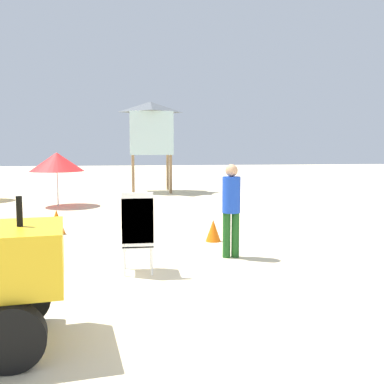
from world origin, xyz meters
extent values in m
plane|color=beige|center=(0.00, 0.00, 0.00)|extent=(80.00, 80.00, 0.00)
cube|color=gold|center=(-2.31, -0.81, 0.90)|extent=(0.94, 1.20, 0.60)
cylinder|color=black|center=(-2.31, -0.81, 1.35)|extent=(0.07, 0.07, 0.30)
cylinder|color=black|center=(-2.43, -0.27, 0.30)|extent=(0.62, 0.26, 0.60)
cylinder|color=black|center=(-2.28, -1.36, 0.30)|extent=(0.62, 0.26, 0.60)
cube|color=white|center=(-1.13, 1.62, 0.44)|extent=(0.48, 0.48, 0.04)
cube|color=white|center=(-1.13, 1.40, 0.64)|extent=(0.48, 0.04, 0.40)
cube|color=white|center=(-1.13, 1.62, 0.53)|extent=(0.48, 0.48, 0.04)
cube|color=white|center=(-1.13, 1.40, 0.73)|extent=(0.48, 0.04, 0.40)
cube|color=white|center=(-1.13, 1.62, 0.62)|extent=(0.48, 0.48, 0.04)
cube|color=white|center=(-1.13, 1.40, 0.82)|extent=(0.48, 0.04, 0.40)
cube|color=white|center=(-1.13, 1.62, 0.71)|extent=(0.48, 0.48, 0.04)
cube|color=white|center=(-1.13, 1.40, 0.91)|extent=(0.48, 0.04, 0.40)
cube|color=white|center=(-1.13, 1.62, 0.80)|extent=(0.48, 0.48, 0.04)
cube|color=white|center=(-1.13, 1.40, 1.00)|extent=(0.48, 0.04, 0.40)
cube|color=white|center=(-1.13, 1.62, 0.89)|extent=(0.48, 0.48, 0.04)
cube|color=white|center=(-1.13, 1.40, 1.09)|extent=(0.48, 0.04, 0.40)
cylinder|color=white|center=(-0.92, 1.83, 0.21)|extent=(0.04, 0.04, 0.42)
cylinder|color=white|center=(-1.34, 1.83, 0.21)|extent=(0.04, 0.04, 0.42)
cylinder|color=white|center=(-0.92, 1.41, 0.21)|extent=(0.04, 0.04, 0.42)
cylinder|color=white|center=(-1.34, 1.41, 0.21)|extent=(0.04, 0.04, 0.42)
cylinder|color=#194C19|center=(0.45, 2.33, 0.40)|extent=(0.14, 0.14, 0.81)
cylinder|color=#194C19|center=(0.61, 2.33, 0.40)|extent=(0.14, 0.14, 0.81)
cylinder|color=#193FB2|center=(0.53, 2.33, 1.13)|extent=(0.32, 0.32, 0.64)
sphere|color=tan|center=(0.53, 2.33, 1.56)|extent=(0.22, 0.22, 0.22)
cylinder|color=olive|center=(-1.14, 13.17, 0.81)|extent=(0.12, 0.12, 1.61)
cylinder|color=olive|center=(0.42, 13.17, 0.81)|extent=(0.12, 0.12, 1.61)
cylinder|color=olive|center=(-1.14, 14.73, 0.81)|extent=(0.12, 0.12, 1.61)
cylinder|color=olive|center=(0.42, 14.73, 0.81)|extent=(0.12, 0.12, 1.61)
cube|color=silver|center=(-0.36, 13.95, 2.51)|extent=(1.80, 1.80, 1.80)
pyramid|color=#4C5156|center=(-0.36, 13.95, 3.64)|extent=(1.98, 1.98, 0.45)
cylinder|color=beige|center=(-3.64, 9.75, 0.89)|extent=(0.04, 0.04, 1.77)
cone|color=red|center=(-3.64, 9.75, 1.46)|extent=(1.76, 1.76, 0.62)
cone|color=orange|center=(0.46, 3.68, 0.23)|extent=(0.32, 0.32, 0.46)
cone|color=orange|center=(-2.91, 4.92, 0.28)|extent=(0.39, 0.39, 0.55)
camera|label=1|loc=(-1.22, -5.29, 1.99)|focal=41.51mm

